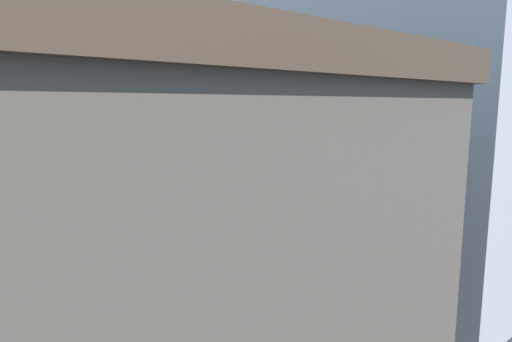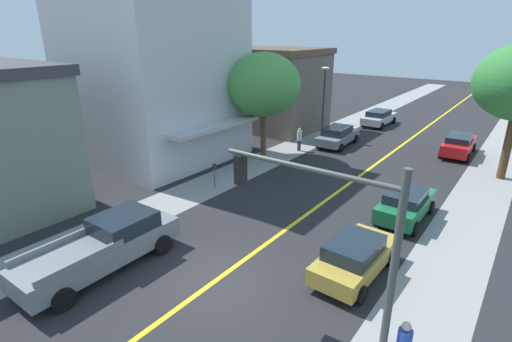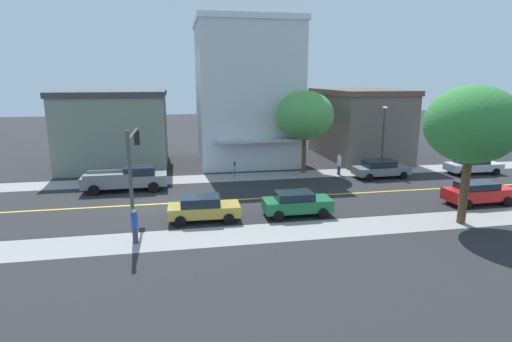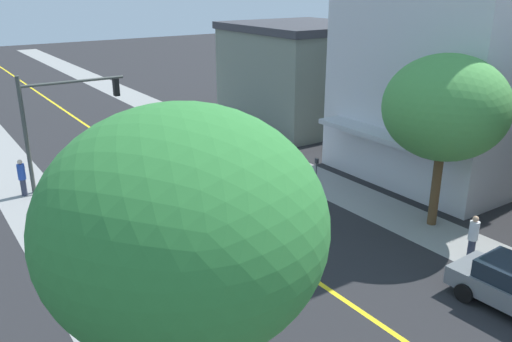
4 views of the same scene
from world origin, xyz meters
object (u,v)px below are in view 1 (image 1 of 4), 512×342
at_px(street_lamp, 49,181).
at_px(grey_pickup_truck, 369,181).
at_px(street_tree_right_corner, 15,114).
at_px(grey_sedan_left_curb, 68,241).
at_px(parking_meter, 309,203).
at_px(green_sedan_right_curb, 178,185).
at_px(pedestrian_blue_shirt, 257,166).
at_px(fire_hydrant, 378,196).
at_px(traffic_light_mast, 274,134).
at_px(street_tree_left_near, 227,133).
at_px(pedestrian_white_shirt, 156,233).
at_px(gold_sedan_right_curb, 244,177).

bearing_deg(street_lamp, grey_pickup_truck, -84.42).
xyz_separation_m(street_tree_right_corner, grey_pickup_truck, (-11.12, -20.11, -4.87)).
bearing_deg(grey_sedan_left_curb, street_lamp, 58.79).
height_order(parking_meter, green_sedan_right_curb, green_sedan_right_curb).
bearing_deg(green_sedan_right_curb, pedestrian_blue_shirt, -163.69).
bearing_deg(street_lamp, grey_sedan_left_curb, -28.92).
xyz_separation_m(fire_hydrant, traffic_light_mast, (10.55, -0.33, 3.51)).
bearing_deg(grey_sedan_left_curb, grey_pickup_truck, 178.27).
height_order(traffic_light_mast, pedestrian_blue_shirt, traffic_light_mast).
relative_size(street_tree_right_corner, grey_sedan_left_curb, 1.67).
bearing_deg(street_tree_left_near, street_lamp, 81.15).
bearing_deg(street_lamp, traffic_light_mast, -62.41).
bearing_deg(pedestrian_blue_shirt, street_lamp, -169.92).
relative_size(parking_meter, pedestrian_white_shirt, 0.80).
height_order(traffic_light_mast, pedestrian_white_shirt, traffic_light_mast).
height_order(grey_pickup_truck, pedestrian_blue_shirt, same).
bearing_deg(pedestrian_white_shirt, green_sedan_right_curb, -114.65).
xyz_separation_m(fire_hydrant, pedestrian_blue_shirt, (12.67, -0.22, 0.60)).
xyz_separation_m(gold_sedan_right_curb, pedestrian_white_shirt, (-9.75, 12.52, 0.15)).
xyz_separation_m(street_tree_left_near, street_lamp, (1.08, 6.97, -1.44)).
relative_size(fire_hydrant, gold_sedan_right_curb, 0.18).
height_order(street_tree_left_near, street_tree_right_corner, street_tree_right_corner).
xyz_separation_m(parking_meter, grey_pickup_truck, (2.11, -8.46, -0.00)).
bearing_deg(green_sedan_right_curb, pedestrian_white_shirt, 56.01).
bearing_deg(street_tree_right_corner, pedestrian_blue_shirt, -91.37).
relative_size(gold_sedan_right_curb, grey_pickup_truck, 0.69).
distance_m(parking_meter, gold_sedan_right_curb, 10.49).
distance_m(green_sedan_right_curb, grey_sedan_left_curb, 12.79).
bearing_deg(street_tree_right_corner, traffic_light_mast, -97.81).
relative_size(fire_hydrant, green_sedan_right_curb, 0.18).
xyz_separation_m(street_tree_right_corner, fire_hydrant, (-13.12, -18.39, -5.42)).
bearing_deg(grey_pickup_truck, green_sedan_right_curb, -36.97).
bearing_deg(grey_pickup_truck, fire_hydrant, 48.34).
relative_size(street_tree_right_corner, traffic_light_mast, 1.38).
bearing_deg(traffic_light_mast, green_sedan_right_curb, -86.58).
xyz_separation_m(fire_hydrant, street_lamp, (-0.14, 20.12, 3.32)).
bearing_deg(traffic_light_mast, street_lamp, -62.41).
xyz_separation_m(grey_sedan_left_curb, pedestrian_white_shirt, (-1.69, -3.08, 0.14)).
height_order(street_lamp, gold_sedan_right_curb, street_lamp).
bearing_deg(pedestrian_blue_shirt, pedestrian_white_shirt, -164.31).
distance_m(street_tree_left_near, traffic_light_mast, 17.93).
distance_m(green_sedan_right_curb, grey_pickup_truck, 13.54).
relative_size(fire_hydrant, grey_sedan_left_curb, 0.16).
height_order(street_tree_left_near, pedestrian_blue_shirt, street_tree_left_near).
bearing_deg(parking_meter, street_tree_right_corner, 41.38).
distance_m(parking_meter, grey_pickup_truck, 8.72).
bearing_deg(parking_meter, grey_sedan_left_curb, 81.21).
bearing_deg(street_tree_right_corner, grey_sedan_left_curb, 176.65).
height_order(grey_sedan_left_curb, pedestrian_blue_shirt, pedestrian_blue_shirt).
xyz_separation_m(fire_hydrant, pedestrian_white_shirt, (0.10, 15.98, 0.56)).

